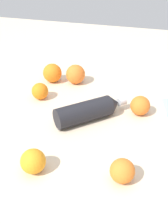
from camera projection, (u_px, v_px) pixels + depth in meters
ground_plane at (96, 125)px, 0.83m from camera, size 2.40×2.40×0.00m
water_bottle at (90, 110)px, 0.84m from camera, size 0.21×0.21×0.07m
orange_0 at (52, 73)px, 1.08m from camera, size 0.08×0.08×0.08m
orange_1 at (122, 171)px, 0.62m from camera, size 0.06×0.06×0.06m
orange_2 at (76, 74)px, 1.06m from camera, size 0.08×0.08×0.08m
orange_3 at (40, 91)px, 0.96m from camera, size 0.06×0.06×0.06m
orange_4 at (140, 106)px, 0.87m from camera, size 0.07×0.07×0.07m
orange_5 at (33, 161)px, 0.65m from camera, size 0.06×0.06×0.06m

